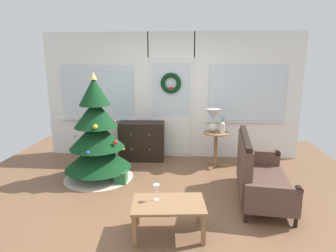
{
  "coord_description": "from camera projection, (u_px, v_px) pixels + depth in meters",
  "views": [
    {
      "loc": [
        0.38,
        -3.83,
        2.01
      ],
      "look_at": [
        0.05,
        0.55,
        1.0
      ],
      "focal_mm": 30.92,
      "sensor_mm": 36.0,
      "label": 1
    }
  ],
  "objects": [
    {
      "name": "ground_plane",
      "position": [
        162.0,
        201.0,
        4.2
      ],
      "size": [
        6.76,
        6.76,
        0.0
      ],
      "primitive_type": "plane",
      "color": "brown"
    },
    {
      "name": "back_wall_with_door",
      "position": [
        171.0,
        96.0,
        5.94
      ],
      "size": [
        5.2,
        0.19,
        2.55
      ],
      "color": "white",
      "rests_on": "ground"
    },
    {
      "name": "table_lamp",
      "position": [
        213.0,
        117.0,
        5.41
      ],
      "size": [
        0.28,
        0.28,
        0.44
      ],
      "color": "silver",
      "rests_on": "side_table"
    },
    {
      "name": "settee_sofa",
      "position": [
        257.0,
        174.0,
        4.22
      ],
      "size": [
        0.86,
        1.57,
        0.96
      ],
      "color": "black",
      "rests_on": "ground"
    },
    {
      "name": "flower_vase",
      "position": [
        222.0,
        127.0,
        5.33
      ],
      "size": [
        0.11,
        0.1,
        0.35
      ],
      "color": "beige",
      "rests_on": "side_table"
    },
    {
      "name": "wine_glass",
      "position": [
        156.0,
        189.0,
        3.38
      ],
      "size": [
        0.08,
        0.08,
        0.2
      ],
      "color": "silver",
      "rests_on": "coffee_table"
    },
    {
      "name": "gift_box",
      "position": [
        121.0,
        177.0,
        4.81
      ],
      "size": [
        0.2,
        0.18,
        0.2
      ],
      "primitive_type": "cube",
      "color": "#266633",
      "rests_on": "ground"
    },
    {
      "name": "dresser_cabinet",
      "position": [
        142.0,
        141.0,
        5.9
      ],
      "size": [
        0.91,
        0.47,
        0.78
      ],
      "color": "black",
      "rests_on": "ground"
    },
    {
      "name": "christmas_tree",
      "position": [
        97.0,
        140.0,
        4.92
      ],
      "size": [
        1.19,
        1.19,
        1.82
      ],
      "color": "#4C331E",
      "rests_on": "ground"
    },
    {
      "name": "coffee_table",
      "position": [
        169.0,
        207.0,
        3.35
      ],
      "size": [
        0.89,
        0.6,
        0.4
      ],
      "color": "#8E6642",
      "rests_on": "ground"
    },
    {
      "name": "side_table",
      "position": [
        216.0,
        142.0,
        5.47
      ],
      "size": [
        0.5,
        0.48,
        0.68
      ],
      "color": "#8E6642",
      "rests_on": "ground"
    }
  ]
}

